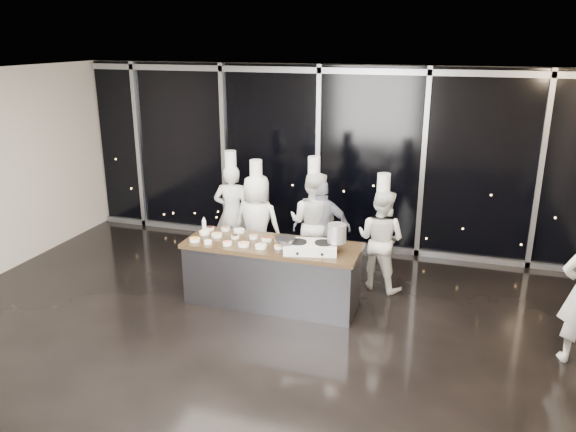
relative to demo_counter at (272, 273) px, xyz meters
The scene contains 14 objects.
ground 1.01m from the demo_counter, 90.00° to the right, with size 9.00×9.00×0.00m, color black.
room_shell 2.01m from the demo_counter, 78.94° to the right, with size 9.02×7.02×3.21m.
window_wall 2.78m from the demo_counter, 90.00° to the left, with size 8.90×0.11×3.20m.
demo_counter is the anchor object (origin of this frame).
stove 0.79m from the demo_counter, 11.42° to the right, with size 0.77×0.56×0.14m.
frying_pan 0.69m from the demo_counter, 39.79° to the right, with size 0.51×0.34×0.05m.
stock_pot 1.16m from the demo_counter, ahead, with size 0.25×0.25×0.25m, color silver.
prep_bowls 0.75m from the demo_counter, behind, with size 1.36×0.71×0.05m.
squeeze_bottle 1.28m from the demo_counter, 168.91° to the left, with size 0.06×0.06×0.21m.
chef_far_left 1.82m from the demo_counter, 131.13° to the left, with size 0.67×0.51×1.88m.
chef_left 1.17m from the demo_counter, 121.51° to the left, with size 0.82×0.56×1.85m.
chef_center 1.33m from the demo_counter, 78.37° to the left, with size 0.89×0.74×1.90m.
guest 1.30m from the demo_counter, 71.08° to the left, with size 0.97×0.56×1.55m.
chef_right 1.71m from the demo_counter, 35.29° to the left, with size 0.90×0.79×1.78m.
Camera 1 is at (2.42, -5.98, 3.66)m, focal length 35.00 mm.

